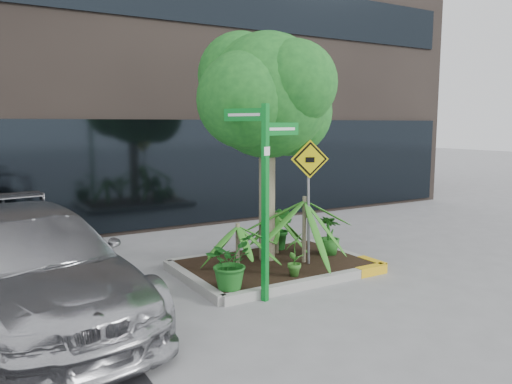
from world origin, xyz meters
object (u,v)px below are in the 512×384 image
parked_car (31,266)px  cattle_sign (309,180)px  street_sign_post (265,181)px  tree (267,96)px

parked_car → cattle_sign: 4.58m
street_sign_post → parked_car: bearing=144.4°
street_sign_post → cattle_sign: size_ratio=1.32×
parked_car → street_sign_post: (3.08, -0.91, 1.05)m
tree → parked_car: tree is taller
tree → parked_car: 4.66m
tree → cattle_sign: 1.65m
tree → parked_car: bearing=-173.0°
parked_car → street_sign_post: street_sign_post is taller
street_sign_post → cattle_sign: bearing=10.5°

